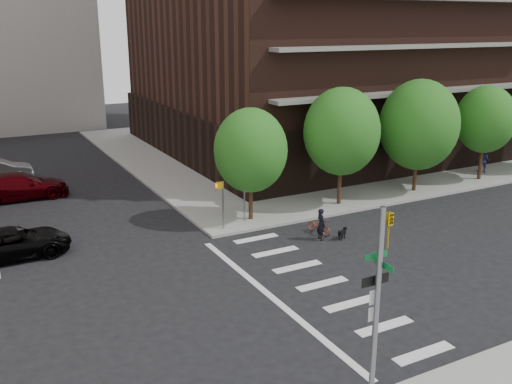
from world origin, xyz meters
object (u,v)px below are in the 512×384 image
at_px(parked_car_maroon, 20,186).
at_px(pedestrian_far, 484,160).
at_px(scooter, 319,226).
at_px(traffic_signal, 376,327).
at_px(dog_walker, 321,224).
at_px(parked_car_black, 14,243).

relative_size(parked_car_maroon, pedestrian_far, 3.23).
distance_m(scooter, pedestrian_far, 18.04).
xyz_separation_m(traffic_signal, dog_walker, (6.32, 11.83, -1.87)).
height_order(traffic_signal, scooter, traffic_signal).
xyz_separation_m(scooter, pedestrian_far, (17.44, 4.59, 0.62)).
height_order(parked_car_black, dog_walker, dog_walker).
bearing_deg(traffic_signal, parked_car_black, 114.87).
bearing_deg(parked_car_maroon, traffic_signal, -164.72).
bearing_deg(parked_car_black, dog_walker, -110.01).
distance_m(traffic_signal, parked_car_maroon, 27.28).
bearing_deg(pedestrian_far, parked_car_black, -110.41).
xyz_separation_m(parked_car_black, scooter, (14.46, -4.09, -0.30)).
relative_size(traffic_signal, pedestrian_far, 3.35).
height_order(traffic_signal, dog_walker, traffic_signal).
distance_m(parked_car_maroon, pedestrian_far, 31.90).
bearing_deg(pedestrian_far, scooter, -96.56).
bearing_deg(scooter, traffic_signal, -129.32).
bearing_deg(dog_walker, pedestrian_far, -67.77).
distance_m(traffic_signal, dog_walker, 13.54).
bearing_deg(dog_walker, parked_car_black, 76.53).
bearing_deg(dog_walker, parked_car_maroon, 46.46).
bearing_deg(parked_car_black, parked_car_maroon, -9.02).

